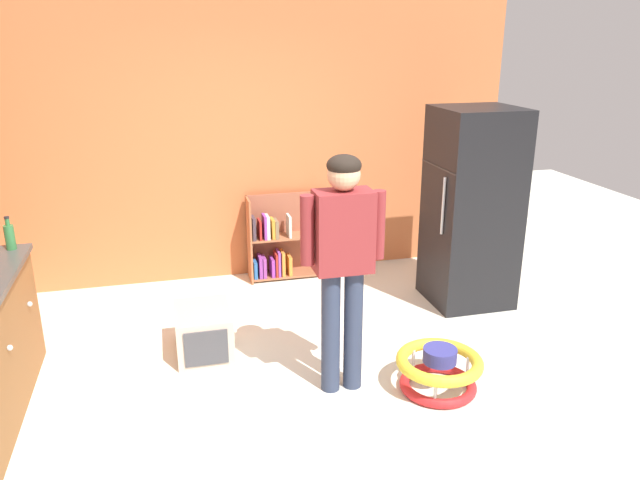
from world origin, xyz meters
name	(u,v)px	position (x,y,z in m)	size (l,w,h in m)	color
ground_plane	(313,389)	(0.00, 0.00, 0.00)	(12.00, 12.00, 0.00)	silver
back_wall	(255,143)	(0.00, 2.33, 1.35)	(5.20, 0.06, 2.70)	#CA6B3C
refrigerator	(472,208)	(1.75, 1.14, 0.89)	(0.73, 0.68, 1.78)	black
bookshelf	(281,243)	(0.20, 2.14, 0.36)	(0.80, 0.28, 0.85)	#A25E3C
standing_person	(343,253)	(0.20, -0.02, 1.01)	(0.57, 0.22, 1.66)	#2D3750
baby_walker	(439,369)	(0.85, -0.22, 0.16)	(0.60, 0.60, 0.32)	red
pet_carrier	(204,332)	(-0.69, 0.72, 0.18)	(0.42, 0.55, 0.36)	beige
green_glass_bottle	(10,236)	(-2.00, 0.94, 1.00)	(0.07, 0.07, 0.25)	#33753D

